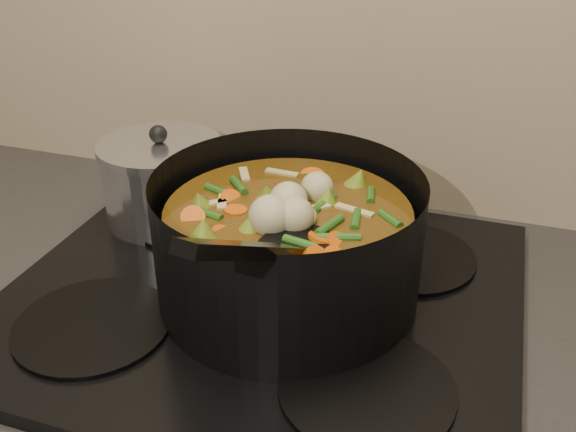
% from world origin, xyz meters
% --- Properties ---
extents(stovetop, '(0.62, 0.54, 0.03)m').
position_xyz_m(stovetop, '(0.00, 1.93, 0.92)').
color(stovetop, black).
rests_on(stovetop, counter).
extents(stockpot, '(0.40, 0.47, 0.23)m').
position_xyz_m(stockpot, '(0.03, 1.93, 1.00)').
color(stockpot, black).
rests_on(stockpot, stovetop).
extents(saucepan, '(0.18, 0.18, 0.15)m').
position_xyz_m(saucepan, '(-0.20, 2.06, 0.99)').
color(saucepan, silver).
rests_on(saucepan, stovetop).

